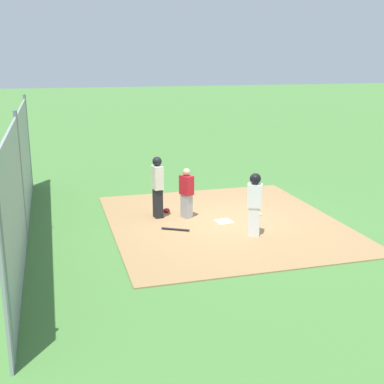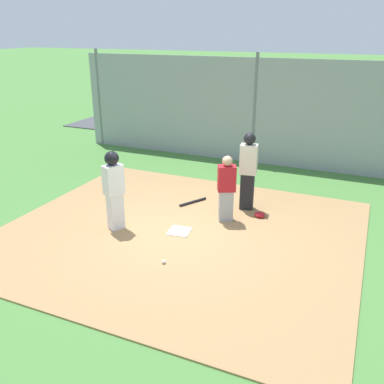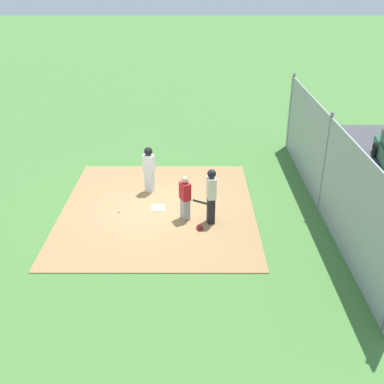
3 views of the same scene
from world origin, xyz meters
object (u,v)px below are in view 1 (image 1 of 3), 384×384
object	(u,v)px
runner	(255,200)
catcher_mask	(167,210)
home_plate	(224,221)
umpire	(158,186)
baseball_bat	(176,229)
baseball	(261,214)
catcher	(187,193)

from	to	relation	value
runner	catcher_mask	size ratio (longest dim) A/B	7.05
catcher_mask	home_plate	bearing A→B (deg)	45.83
umpire	catcher_mask	size ratio (longest dim) A/B	7.57
baseball_bat	catcher_mask	distance (m)	1.70
home_plate	baseball	world-z (taller)	baseball
umpire	baseball_bat	world-z (taller)	umpire
baseball_bat	baseball	bearing A→B (deg)	42.51
catcher_mask	baseball	xyz separation A→B (m)	(1.06, 2.64, -0.02)
catcher	runner	world-z (taller)	runner
umpire	runner	xyz separation A→B (m)	(2.22, 2.12, 0.01)
runner	baseball	size ratio (longest dim) A/B	22.85
baseball_bat	baseball	distance (m)	2.85
home_plate	baseball	size ratio (longest dim) A/B	5.95
baseball	catcher	bearing A→B (deg)	-100.66
home_plate	baseball	bearing A→B (deg)	102.62
baseball_bat	baseball	world-z (taller)	baseball
home_plate	baseball_bat	xyz separation A→B (m)	(0.36, -1.52, 0.02)
catcher	umpire	distance (m)	0.87
baseball	baseball_bat	bearing A→B (deg)	-77.08
runner	home_plate	bearing A→B (deg)	41.12
catcher	runner	size ratio (longest dim) A/B	0.87
runner	baseball	xyz separation A→B (m)	(-1.58, 0.88, -0.94)
home_plate	baseball_bat	distance (m)	1.56
home_plate	catcher	bearing A→B (deg)	-126.76
catcher	runner	bearing A→B (deg)	-82.39
catcher	home_plate	bearing A→B (deg)	-62.44
umpire	catcher_mask	world-z (taller)	umpire
catcher_mask	baseball	world-z (taller)	catcher_mask
home_plate	umpire	distance (m)	2.19
home_plate	catcher_mask	bearing A→B (deg)	-134.17
catcher_mask	baseball_bat	bearing A→B (deg)	-4.63
home_plate	runner	bearing A→B (deg)	16.31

